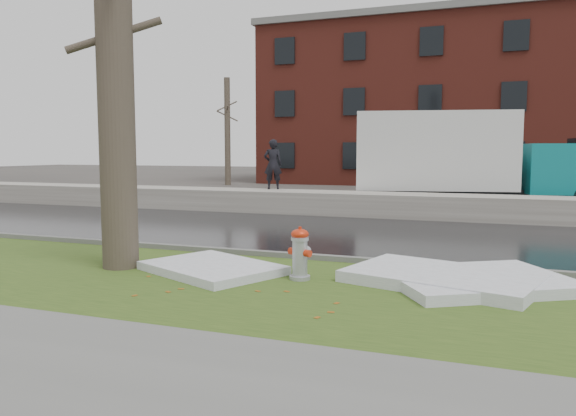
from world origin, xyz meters
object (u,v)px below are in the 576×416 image
(fire_hydrant, at_px, (300,251))
(worker, at_px, (273,164))
(tree, at_px, (114,40))
(box_truck, at_px, (465,159))

(fire_hydrant, xyz_separation_m, worker, (-4.49, 9.90, 1.13))
(tree, bearing_deg, fire_hydrant, 3.77)
(fire_hydrant, distance_m, worker, 10.93)
(fire_hydrant, xyz_separation_m, tree, (-3.28, -0.22, 3.47))
(box_truck, relative_size, worker, 5.96)
(tree, height_order, box_truck, tree)
(fire_hydrant, relative_size, box_truck, 0.08)
(box_truck, distance_m, worker, 6.75)
(fire_hydrant, xyz_separation_m, box_truck, (1.81, 12.32, 1.32))
(fire_hydrant, bearing_deg, tree, -157.44)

